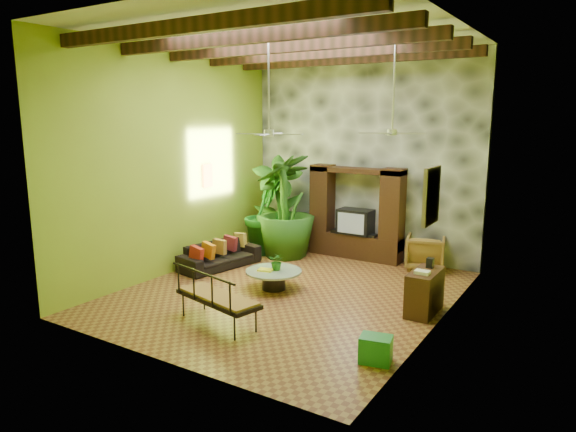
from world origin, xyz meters
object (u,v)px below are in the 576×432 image
Objects in this scene: ceiling_fan_back at (392,122)px; green_bin at (376,349)px; tall_plant_c at (285,206)px; iron_bench at (215,296)px; tall_plant_a at (278,204)px; coffee_table at (274,277)px; tall_plant_b at (265,212)px; wicker_armchair at (425,252)px; side_console at (425,292)px; sofa at (220,255)px; entertainment_center at (356,220)px; ceiling_fan_front at (269,122)px.

ceiling_fan_back is 4.57m from green_bin.
iron_bench is (1.35, -4.36, -0.77)m from tall_plant_c.
tall_plant_a is 3.23m from coffee_table.
tall_plant_b is (-3.79, 1.11, -2.32)m from ceiling_fan_back.
ceiling_fan_back is 3.54m from wicker_armchair.
ceiling_fan_back is 1.89× the size of side_console.
coffee_table is (1.60, -2.62, -1.00)m from tall_plant_a.
ceiling_fan_back is at bearing -70.95° from sofa.
ceiling_fan_back reaches higher than wicker_armchair.
tall_plant_a is at bearing 123.86° from iron_bench.
entertainment_center is 2.35m from tall_plant_b.
entertainment_center is 1.20× the size of sofa.
ceiling_fan_back is at bearing -21.68° from tall_plant_a.
tall_plant_a is at bearing 56.63° from tall_plant_b.
green_bin is at bearing -90.18° from side_console.
entertainment_center is 0.95× the size of tall_plant_a.
side_console is at bearing 92.89° from wicker_armchair.
wicker_armchair is 0.33× the size of tall_plant_c.
tall_plant_c reaches higher than sofa.
side_console is 2.18× the size of green_bin.
ceiling_fan_back is at bearing 41.63° from ceiling_fan_front.
wicker_armchair is 2.83m from side_console.
ceiling_fan_front is at bearing -105.09° from sofa.
tall_plant_b is (-2.19, -0.83, 0.11)m from entertainment_center.
wicker_armchair is at bearing -2.35° from entertainment_center.
side_console is (3.03, 0.36, 0.14)m from coffee_table.
sofa is 2.03× the size of side_console.
side_console is at bearing 6.77° from coffee_table.
iron_bench is (0.20, -2.09, 0.27)m from coffee_table.
sofa is (-2.12, 1.03, -3.11)m from ceiling_fan_front.
wicker_armchair is at bearing 54.30° from coffee_table.
wicker_armchair is 0.35× the size of tall_plant_a.
entertainment_center reaches higher than wicker_armchair.
iron_bench is at bearing -72.78° from tall_plant_c.
ceiling_fan_back reaches higher than entertainment_center.
tall_plant_b is 0.70m from tall_plant_c.
tall_plant_b is 1.87× the size of coffee_table.
sofa is 1.86m from tall_plant_b.
side_console is at bearing -21.91° from tall_plant_b.
iron_bench is (0.02, -1.68, -2.87)m from ceiling_fan_front.
side_console is at bearing 90.00° from green_bin.
green_bin is (2.85, -1.49, -3.20)m from ceiling_fan_front.
ceiling_fan_front is 3.18m from coffee_table.
tall_plant_a is (0.34, 1.99, 0.97)m from sofa.
sofa is 2.04m from coffee_table.
sofa is 0.77× the size of tall_plant_c.
tall_plant_b is 1.21× the size of iron_bench.
side_console is 2.26m from green_bin.
tall_plant_a reaches higher than wicker_armchair.
tall_plant_b is (0.13, 1.68, 0.79)m from sofa.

